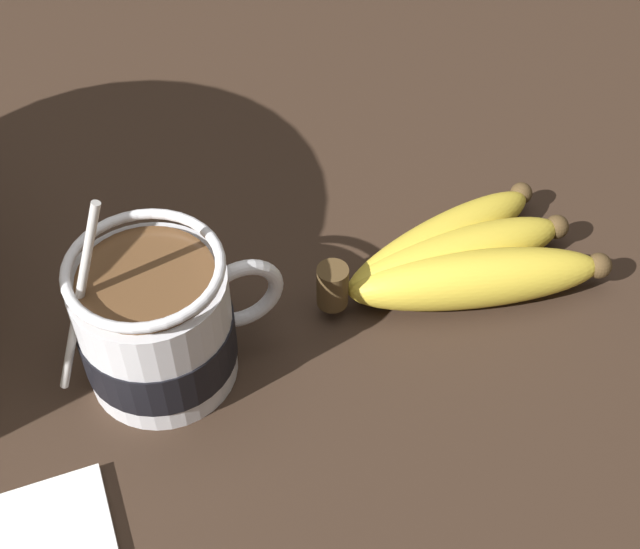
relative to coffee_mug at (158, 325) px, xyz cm
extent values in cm
cube|color=#332319|center=(5.10, 1.45, -5.50)|extent=(112.07, 112.07, 2.59)
cylinder|color=silver|center=(-0.11, 0.00, -0.11)|extent=(8.86, 8.86, 8.18)
cylinder|color=black|center=(-0.11, 0.00, -1.00)|extent=(9.06, 9.06, 3.20)
torus|color=silver|center=(5.19, 0.00, 0.37)|extent=(5.29, 0.90, 5.29)
cylinder|color=brown|center=(-0.11, 0.00, 4.07)|extent=(7.66, 7.66, 0.40)
torus|color=silver|center=(-0.11, 0.00, 4.94)|extent=(8.86, 8.86, 0.60)
cylinder|color=silver|center=(-3.83, 0.00, 3.79)|extent=(4.82, 0.50, 13.15)
ellipsoid|color=silver|center=(-1.66, 0.00, -2.70)|extent=(3.00, 2.00, 0.80)
cylinder|color=#4C381E|center=(10.99, 0.00, -1.53)|extent=(2.00, 2.00, 3.00)
ellipsoid|color=gold|center=(19.87, -2.37, -2.32)|extent=(16.81, 7.87, 3.76)
sphere|color=#4C381E|center=(27.79, -4.49, -2.32)|extent=(1.69, 1.69, 1.69)
ellipsoid|color=gold|center=(19.64, -0.20, -2.38)|extent=(15.39, 4.00, 3.66)
sphere|color=#4C381E|center=(27.29, -0.37, -2.38)|extent=(1.65, 1.65, 1.65)
ellipsoid|color=gold|center=(19.43, 1.85, -2.48)|extent=(15.68, 6.64, 3.45)
sphere|color=#4C381E|center=(26.90, 3.48, -2.48)|extent=(1.55, 1.55, 1.55)
camera|label=1|loc=(-3.89, -33.09, 40.11)|focal=50.00mm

